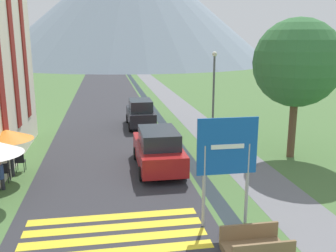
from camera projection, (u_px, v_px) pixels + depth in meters
name	position (u px, v px, depth m)	size (l,w,h in m)	color
ground_plane	(143.00, 119.00, 27.10)	(160.00, 160.00, 0.00)	#476B38
road	(107.00, 99.00, 36.30)	(6.40, 60.00, 0.01)	#2D2D33
footpath	(169.00, 97.00, 37.28)	(2.20, 60.00, 0.01)	slate
drainage_channel	(145.00, 98.00, 36.90)	(0.60, 60.00, 0.00)	black
crosswalk_marking	(115.00, 233.00, 11.18)	(5.44, 2.54, 0.01)	yellow
mountain_distant	(132.00, 4.00, 89.73)	(66.72, 66.72, 27.81)	gray
road_sign	(227.00, 156.00, 11.21)	(1.86, 0.11, 3.42)	#9E9EA3
footbridge	(256.00, 247.00, 10.00)	(1.70, 1.10, 0.65)	brown
parked_car_near	(158.00, 149.00, 16.55)	(1.96, 4.54, 1.82)	#A31919
parked_car_far	(140.00, 113.00, 24.51)	(1.74, 3.95, 1.82)	black
cafe_chair_far_left	(20.00, 160.00, 16.24)	(0.40, 0.40, 0.85)	black
cafe_chair_middle	(4.00, 171.00, 14.97)	(0.40, 0.40, 0.85)	black
cafe_umbrella_middle_orange	(7.00, 135.00, 15.02)	(2.07, 2.07, 2.12)	#B7B2A8
person_standing_terrace	(9.00, 154.00, 15.58)	(0.32, 0.32, 1.70)	#282833
streetlamp	(214.00, 87.00, 21.39)	(0.28, 0.28, 4.97)	#515156
tree_by_path	(297.00, 63.00, 17.43)	(4.14, 4.14, 6.66)	brown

